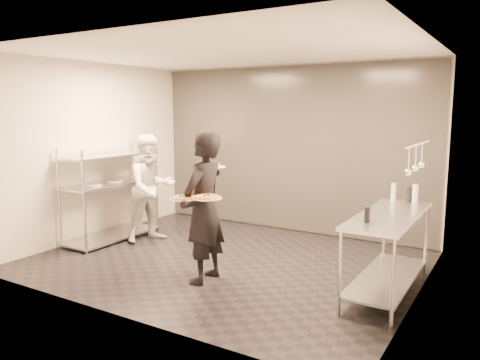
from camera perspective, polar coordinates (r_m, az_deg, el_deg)
The scene contains 13 objects.
room_shell at distance 7.24m, azimuth 3.20°, elevation 3.35°, with size 5.00×4.00×2.80m.
pass_rack at distance 7.69m, azimuth -15.45°, elevation -1.38°, with size 0.60×1.60×1.50m.
prep_counter at distance 5.52m, azimuth 17.64°, elevation -6.91°, with size 0.60×1.80×0.92m.
utensil_rail at distance 5.30m, azimuth 20.69°, elevation 2.46°, with size 0.07×1.20×0.31m.
waiter at distance 5.58m, azimuth -4.43°, elevation -3.34°, with size 0.66×0.44×1.82m, color black.
chef at distance 7.46m, azimuth -10.77°, elevation -0.97°, with size 0.82×0.64×1.68m, color silver.
pizza_plate_near at distance 5.45m, azimuth -6.90°, elevation -2.17°, with size 0.32×0.32×0.05m.
pizza_plate_far at distance 5.29m, azimuth -4.04°, elevation -2.11°, with size 0.34×0.34×0.05m.
salad_plate at distance 5.79m, azimuth -3.00°, elevation 1.81°, with size 0.25×0.25×0.07m.
pos_monitor at distance 5.03m, azimuth 15.28°, elevation -3.89°, with size 0.04×0.22×0.16m, color black.
bottle_green at distance 6.23m, azimuth 18.21°, elevation -1.36°, with size 0.06×0.06×0.22m, color #98A699.
bottle_clear at distance 6.17m, azimuth 20.58°, elevation -1.54°, with size 0.07×0.07×0.23m, color #98A699.
bottle_dark at distance 6.19m, azimuth 19.92°, elevation -1.65°, with size 0.06×0.06×0.19m, color black.
Camera 1 is at (3.38, -5.19, 2.07)m, focal length 35.00 mm.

